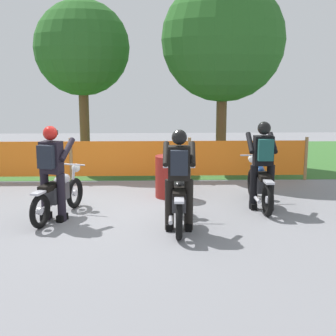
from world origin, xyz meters
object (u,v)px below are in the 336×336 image
object	(u,v)px
motorcycle_third	(259,184)
oil_drum	(169,177)
motorcycle_lead	(58,194)
rider_lead	(52,168)
rider_third	(263,160)
rider_trailing	(179,174)
motorcycle_trailing	(179,200)

from	to	relation	value
motorcycle_third	oil_drum	bearing A→B (deg)	66.37
motorcycle_lead	motorcycle_third	distance (m)	3.85
rider_lead	oil_drum	xyz separation A→B (m)	(2.11, 1.59, -0.51)
rider_lead	rider_third	size ratio (longest dim) A/B	1.00
rider_trailing	oil_drum	distance (m)	2.25
motorcycle_lead	rider_third	xyz separation A→B (m)	(3.80, 0.42, 0.52)
motorcycle_third	rider_lead	world-z (taller)	rider_lead
motorcycle_lead	motorcycle_trailing	xyz separation A→B (m)	(2.15, -0.58, 0.02)
rider_lead	motorcycle_lead	bearing A→B (deg)	0.51
motorcycle_third	rider_trailing	world-z (taller)	rider_trailing
motorcycle_lead	motorcycle_third	bearing A→B (deg)	-63.10
motorcycle_third	rider_trailing	size ratio (longest dim) A/B	1.17
rider_third	oil_drum	xyz separation A→B (m)	(-1.75, 0.97, -0.51)
motorcycle_lead	motorcycle_trailing	bearing A→B (deg)	-87.79
oil_drum	rider_lead	bearing A→B (deg)	-142.99
rider_third	motorcycle_third	bearing A→B (deg)	0.51
rider_lead	rider_trailing	world-z (taller)	same
motorcycle_third	motorcycle_lead	bearing A→B (deg)	99.20
rider_lead	rider_third	world-z (taller)	same
rider_third	oil_drum	distance (m)	2.07
motorcycle_trailing	rider_third	xyz separation A→B (m)	(1.65, 1.01, 0.50)
motorcycle_lead	rider_trailing	bearing A→B (deg)	-93.03
motorcycle_trailing	motorcycle_lead	bearing A→B (deg)	77.69
oil_drum	rider_third	bearing A→B (deg)	-28.89
motorcycle_lead	oil_drum	distance (m)	2.48
rider_third	oil_drum	size ratio (longest dim) A/B	1.92
motorcycle_third	rider_third	bearing A→B (deg)	-179.49
motorcycle_lead	rider_third	world-z (taller)	rider_third
motorcycle_third	rider_third	world-z (taller)	rider_third
rider_trailing	oil_drum	size ratio (longest dim) A/B	1.92
motorcycle_lead	rider_lead	bearing A→B (deg)	-179.49
motorcycle_trailing	oil_drum	world-z (taller)	motorcycle_trailing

